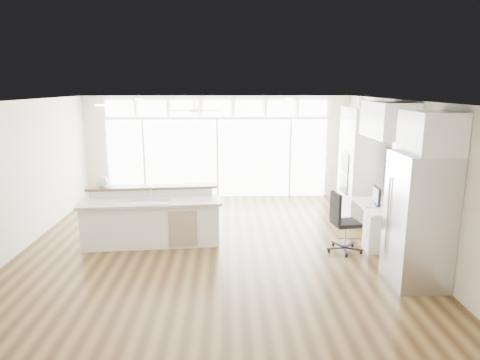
{
  "coord_description": "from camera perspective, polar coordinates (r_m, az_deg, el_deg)",
  "views": [
    {
      "loc": [
        0.27,
        -7.35,
        2.95
      ],
      "look_at": [
        0.5,
        0.6,
        1.19
      ],
      "focal_mm": 32.0,
      "sensor_mm": 36.0,
      "label": 1
    }
  ],
  "objects": [
    {
      "name": "floor",
      "position": [
        7.92,
        -3.56,
        -9.5
      ],
      "size": [
        7.0,
        8.0,
        0.02
      ],
      "primitive_type": "cube",
      "color": "#3C2812",
      "rests_on": "ground"
    },
    {
      "name": "ceiling",
      "position": [
        7.36,
        -3.85,
        10.48
      ],
      "size": [
        7.0,
        8.0,
        0.02
      ],
      "primitive_type": "cube",
      "color": "white",
      "rests_on": "wall_back"
    },
    {
      "name": "wall_back",
      "position": [
        11.46,
        -3.03,
        4.41
      ],
      "size": [
        7.0,
        0.04,
        2.7
      ],
      "primitive_type": "cube",
      "color": "beige",
      "rests_on": "floor"
    },
    {
      "name": "wall_front",
      "position": [
        3.72,
        -5.84,
        -13.07
      ],
      "size": [
        7.0,
        0.04,
        2.7
      ],
      "primitive_type": "cube",
      "color": "beige",
      "rests_on": "floor"
    },
    {
      "name": "wall_left",
      "position": [
        8.41,
        -28.28,
        -0.01
      ],
      "size": [
        0.04,
        8.0,
        2.7
      ],
      "primitive_type": "cube",
      "color": "beige",
      "rests_on": "floor"
    },
    {
      "name": "wall_right",
      "position": [
        8.18,
        21.61,
        0.3
      ],
      "size": [
        0.04,
        8.0,
        2.7
      ],
      "primitive_type": "cube",
      "color": "beige",
      "rests_on": "floor"
    },
    {
      "name": "glass_wall",
      "position": [
        11.45,
        -3.01,
        2.88
      ],
      "size": [
        5.8,
        0.06,
        2.08
      ],
      "primitive_type": "cube",
      "color": "white",
      "rests_on": "wall_back"
    },
    {
      "name": "transom_row",
      "position": [
        11.3,
        -3.09,
        9.54
      ],
      "size": [
        5.9,
        0.06,
        0.4
      ],
      "primitive_type": "cube",
      "color": "white",
      "rests_on": "wall_back"
    },
    {
      "name": "desk_window",
      "position": [
        8.4,
        20.67,
        2.06
      ],
      "size": [
        0.04,
        0.85,
        0.85
      ],
      "primitive_type": "cube",
      "color": "white",
      "rests_on": "wall_right"
    },
    {
      "name": "ceiling_fan",
      "position": [
        10.19,
        -6.1,
        9.74
      ],
      "size": [
        1.16,
        1.16,
        0.32
      ],
      "primitive_type": "cube",
      "color": "white",
      "rests_on": "ceiling"
    },
    {
      "name": "recessed_lights",
      "position": [
        7.56,
        -3.79,
        10.38
      ],
      "size": [
        3.4,
        3.0,
        0.02
      ],
      "primitive_type": "cube",
      "color": "white",
      "rests_on": "ceiling"
    },
    {
      "name": "oven_cabinet",
      "position": [
        9.74,
        15.67,
        1.94
      ],
      "size": [
        0.64,
        1.2,
        2.5
      ],
      "primitive_type": "cube",
      "color": "white",
      "rests_on": "floor"
    },
    {
      "name": "desk_nook",
      "position": [
        8.56,
        18.02,
        -5.65
      ],
      "size": [
        0.72,
        1.3,
        0.76
      ],
      "primitive_type": "cube",
      "color": "white",
      "rests_on": "floor"
    },
    {
      "name": "upper_cabinets",
      "position": [
        8.2,
        19.21,
        7.58
      ],
      "size": [
        0.64,
        1.3,
        0.64
      ],
      "primitive_type": "cube",
      "color": "white",
      "rests_on": "wall_right"
    },
    {
      "name": "refrigerator",
      "position": [
        6.91,
        22.74,
        -4.92
      ],
      "size": [
        0.76,
        0.9,
        2.0
      ],
      "primitive_type": "cube",
      "color": "silver",
      "rests_on": "floor"
    },
    {
      "name": "fridge_cabinet",
      "position": [
        6.69,
        24.14,
        5.81
      ],
      "size": [
        0.64,
        0.9,
        0.6
      ],
      "primitive_type": "cube",
      "color": "white",
      "rests_on": "wall_right"
    },
    {
      "name": "framed_photos",
      "position": [
        8.99,
        19.13,
        1.84
      ],
      "size": [
        0.06,
        0.22,
        0.8
      ],
      "primitive_type": "cube",
      "color": "black",
      "rests_on": "wall_right"
    },
    {
      "name": "kitchen_island",
      "position": [
        8.25,
        -11.7,
        -4.95
      ],
      "size": [
        2.68,
        1.19,
        1.04
      ],
      "primitive_type": "cube",
      "rotation": [
        0.0,
        0.0,
        0.08
      ],
      "color": "white",
      "rests_on": "floor"
    },
    {
      "name": "rug",
      "position": [
        9.16,
        15.53,
        -6.75
      ],
      "size": [
        1.0,
        0.72,
        0.01
      ],
      "primitive_type": "cube",
      "rotation": [
        0.0,
        0.0,
        -0.01
      ],
      "color": "#382812",
      "rests_on": "floor"
    },
    {
      "name": "office_chair",
      "position": [
        7.94,
        13.93,
        -5.53
      ],
      "size": [
        0.65,
        0.61,
        1.1
      ],
      "primitive_type": "cube",
      "rotation": [
        0.0,
        0.0,
        0.16
      ],
      "color": "black",
      "rests_on": "floor"
    },
    {
      "name": "fishbowl",
      "position": [
        8.62,
        -17.95,
        -0.2
      ],
      "size": [
        0.24,
        0.24,
        0.23
      ],
      "primitive_type": "sphere",
      "rotation": [
        0.0,
        0.0,
        0.05
      ],
      "color": "silver",
      "rests_on": "kitchen_island"
    },
    {
      "name": "monitor",
      "position": [
        8.38,
        17.76,
        -2.0
      ],
      "size": [
        0.11,
        0.45,
        0.37
      ],
      "primitive_type": "cube",
      "rotation": [
        0.0,
        0.0,
        -0.09
      ],
      "color": "black",
      "rests_on": "desk_nook"
    },
    {
      "name": "keyboard",
      "position": [
        8.37,
        16.58,
        -3.19
      ],
      "size": [
        0.18,
        0.36,
        0.02
      ],
      "primitive_type": "cube",
      "rotation": [
        0.0,
        0.0,
        -0.16
      ],
      "color": "white",
      "rests_on": "desk_nook"
    },
    {
      "name": "potted_plant",
      "position": [
        9.6,
        16.15,
        9.94
      ],
      "size": [
        0.28,
        0.31,
        0.22
      ],
      "primitive_type": "imported",
      "rotation": [
        0.0,
        0.0,
        0.1
      ],
      "color": "#2B5C27",
      "rests_on": "oven_cabinet"
    }
  ]
}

